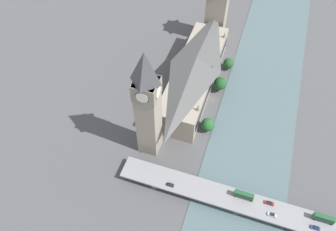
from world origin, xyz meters
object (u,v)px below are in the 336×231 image
Objects in this scene: victoria_tower at (217,10)px; car_northbound_mid at (269,203)px; double_decker_bus_lead at (324,218)px; car_southbound_mid at (315,228)px; car_northbound_tail at (170,185)px; clock_tower at (148,104)px; double_decker_bus_mid at (244,195)px; car_southbound_lead at (272,215)px; parliament_hall at (195,73)px; road_bridge at (239,201)px.

victoria_tower reaches higher than car_northbound_mid.
car_southbound_mid is at bearing 59.67° from double_decker_bus_lead.
double_decker_bus_lead is at bearing -175.53° from car_northbound_tail.
clock_tower is at bearing 84.39° from victoria_tower.
clock_tower is at bearing -13.08° from car_northbound_mid.
clock_tower reaches higher than double_decker_bus_lead.
car_southbound_mid is at bearing 166.78° from clock_tower.
clock_tower is 104.79m from car_southbound_mid.
victoria_tower reaches higher than double_decker_bus_mid.
car_southbound_lead is (-63.81, 137.93, -18.89)m from victoria_tower.
clock_tower is at bearing 78.67° from parliament_hall.
car_southbound_lead is (-15.83, 5.12, -1.92)m from double_decker_bus_mid.
double_decker_bus_lead is (-88.35, 74.09, -5.31)m from parliament_hall.
victoria_tower reaches higher than road_bridge.
victoria_tower is 11.28× the size of car_northbound_mid.
clock_tower is 82.11m from car_northbound_mid.
parliament_hall reaches higher than double_decker_bus_mid.
clock_tower is at bearing -16.65° from double_decker_bus_mid.
parliament_hall reaches higher than car_southbound_lead.
clock_tower is 18.53× the size of car_northbound_tail.
car_northbound_tail is at bearing 0.66° from car_southbound_mid.
double_decker_bus_mid is 2.32× the size of car_southbound_mid.
parliament_hall is 0.71× the size of road_bridge.
clock_tower is 106.04m from double_decker_bus_lead.
car_northbound_tail is at bearing 8.52° from double_decker_bus_mid.
victoria_tower is at bearing -70.14° from double_decker_bus_mid.
clock_tower reaches higher than double_decker_bus_mid.
clock_tower is at bearing -16.92° from car_southbound_lead.
double_decker_bus_lead is at bearing -120.33° from car_southbound_mid.
double_decker_bus_lead reaches higher than road_bridge.
victoria_tower is 5.21× the size of double_decker_bus_mid.
double_decker_bus_lead reaches higher than car_northbound_tail.
car_northbound_tail is (37.50, 3.25, 1.76)m from road_bridge.
road_bridge is at bearing 61.14° from double_decker_bus_mid.
car_northbound_tail is (52.60, 6.62, -0.01)m from car_northbound_mid.
car_southbound_mid is (-21.48, -0.17, -0.02)m from car_southbound_lead.
clock_tower is (11.37, 56.73, 26.29)m from parliament_hall.
double_decker_bus_mid reaches higher than car_southbound_lead.
double_decker_bus_lead is 25.28m from car_southbound_lead.
car_northbound_tail is at bearing 130.84° from clock_tower.
car_northbound_mid reaches higher than road_bridge.
parliament_hall is at bearing -50.10° from car_northbound_mid.
double_decker_bus_mid is 2.36× the size of car_southbound_lead.
double_decker_bus_lead is at bearing -179.48° from double_decker_bus_mid.
parliament_hall is 21.09× the size of car_southbound_mid.
car_northbound_mid is (-13.67, -0.79, -1.90)m from double_decker_bus_mid.
road_bridge is 29.72× the size of car_southbound_mid.
car_northbound_mid is (-15.09, -3.37, 1.77)m from road_bridge.
parliament_hall reaches higher than double_decker_bus_lead.
car_southbound_mid is (-85.24, 79.41, -7.37)m from parliament_hall.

